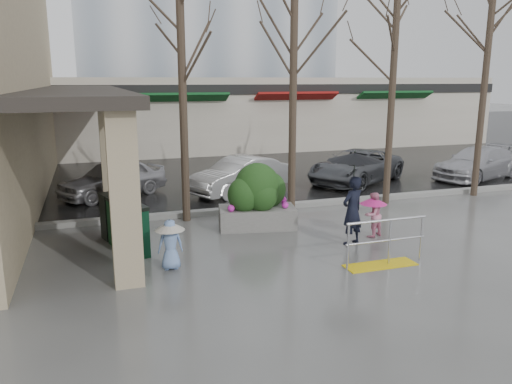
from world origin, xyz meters
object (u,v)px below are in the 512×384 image
tree_mideast (395,47)px  child_pink (373,211)px  car_d (478,163)px  tree_west (181,33)px  news_boxes (123,224)px  child_blue (170,240)px  woman (353,188)px  handrail (384,248)px  car_a (113,178)px  tree_east (490,32)px  tree_midwest (294,31)px  car_b (239,175)px  planter (257,197)px  car_c (356,167)px

tree_mideast → child_pink: (-2.30, -2.95, -4.20)m
tree_mideast → car_d: 7.53m
tree_west → news_boxes: (-1.84, -1.84, -4.50)m
news_boxes → child_blue: bearing=-81.3°
woman → tree_mideast: bearing=-151.9°
handrail → tree_west: 7.52m
woman → child_pink: 1.14m
child_blue → car_a: bearing=-80.8°
child_pink → news_boxes: (-6.04, 1.11, -0.07)m
tree_mideast → tree_east: tree_east is taller
tree_midwest → child_pink: size_ratio=6.13×
tree_west → car_b: size_ratio=1.78×
handrail → planter: planter is taller
child_blue → car_d: bearing=-152.9°
news_boxes → car_d: 14.71m
tree_midwest → planter: bearing=-139.9°
tree_west → tree_midwest: 3.20m
car_a → car_b: (4.24, -0.83, 0.00)m
child_pink → car_c: bearing=-136.7°
handrail → news_boxes: 5.98m
tree_mideast → child_pink: 5.63m
child_blue → car_d: 14.54m
handrail → car_a: car_a is taller
tree_west → child_blue: size_ratio=6.30×
child_pink → planter: planter is taller
news_boxes → car_b: size_ratio=0.56×
car_b → car_d: (9.84, -0.48, 0.00)m
planter → tree_east: bearing=8.7°
tree_midwest → news_boxes: bearing=-159.9°
tree_midwest → tree_mideast: (3.30, -0.00, -0.37)m
car_b → car_a: bearing=-127.7°
car_a → tree_west: bearing=-2.9°
news_boxes → tree_east: bearing=-8.1°
tree_midwest → planter: 4.82m
tree_west → news_boxes: tree_west is taller
car_b → child_pink: bearing=-9.6°
tree_mideast → car_c: (0.69, 3.18, -4.23)m
handrail → woman: 1.79m
child_blue → planter: (2.69, 2.31, 0.20)m
child_blue → car_c: car_c is taller
planter → car_d: (10.56, 3.68, -0.21)m
woman → car_a: size_ratio=0.62×
tree_west → planter: size_ratio=3.12×
handrail → car_d: size_ratio=0.44×
tree_midwest → car_a: 7.76m
car_a → car_c: 9.02m
news_boxes → car_a: size_ratio=0.58×
tree_mideast → child_pink: size_ratio=5.69×
news_boxes → car_d: size_ratio=0.49×
car_a → car_b: size_ratio=0.97×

